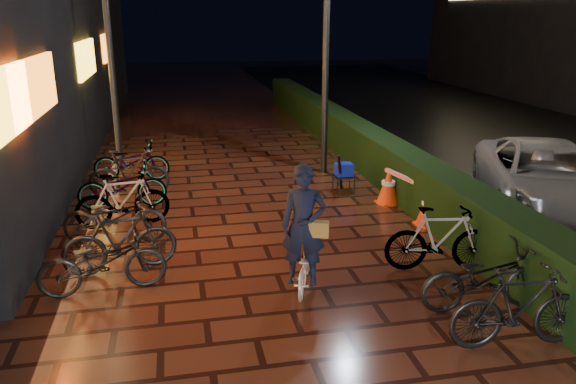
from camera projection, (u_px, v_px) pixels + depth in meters
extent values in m
plane|color=#381911|center=(292.00, 311.00, 7.28)|extent=(80.00, 80.00, 0.00)
cube|color=black|center=(350.00, 137.00, 15.23)|extent=(0.70, 20.00, 1.00)
imported|color=#A5A6AA|center=(546.00, 178.00, 10.81)|extent=(3.77, 5.20, 1.31)
cube|color=yellow|center=(7.00, 102.00, 7.23)|extent=(0.08, 2.00, 0.90)
cube|color=orange|center=(33.00, 88.00, 8.63)|extent=(0.08, 3.00, 0.90)
cube|color=yellow|center=(86.00, 59.00, 14.23)|extent=(0.08, 2.80, 0.90)
cube|color=orange|center=(106.00, 48.00, 18.90)|extent=(0.08, 2.20, 0.90)
cylinder|color=black|center=(326.00, 54.00, 12.80)|extent=(0.16, 0.16, 5.64)
cylinder|color=black|center=(110.00, 53.00, 13.06)|extent=(0.19, 0.19, 5.64)
imported|color=silver|center=(304.00, 265.00, 7.85)|extent=(0.83, 1.33, 0.66)
imported|color=black|center=(304.00, 226.00, 7.57)|extent=(0.71, 0.58, 1.68)
cube|color=olive|center=(318.00, 229.00, 7.54)|extent=(0.32, 0.22, 0.21)
cone|color=#FF290D|center=(429.00, 206.00, 10.16)|extent=(0.46, 0.46, 0.72)
cone|color=#F23B0C|center=(388.00, 186.00, 11.34)|extent=(0.46, 0.46, 0.72)
cube|color=#FF4B0D|center=(428.00, 224.00, 10.26)|extent=(0.46, 0.46, 0.03)
cube|color=#E35D0B|center=(387.00, 202.00, 11.44)|extent=(0.46, 0.46, 0.03)
cube|color=red|center=(409.00, 180.00, 10.65)|extent=(0.38, 1.54, 0.07)
cube|color=black|center=(344.00, 176.00, 12.08)|extent=(0.50, 0.41, 0.04)
cylinder|color=black|center=(337.00, 187.00, 11.94)|extent=(0.03, 0.03, 0.34)
cylinder|color=black|center=(354.00, 186.00, 12.03)|extent=(0.03, 0.03, 0.34)
cylinder|color=black|center=(333.00, 183.00, 12.24)|extent=(0.03, 0.03, 0.34)
cylinder|color=black|center=(350.00, 182.00, 12.32)|extent=(0.03, 0.03, 0.34)
cube|color=#0E1EB7|center=(344.00, 169.00, 12.03)|extent=(0.36, 0.31, 0.26)
cylinder|color=black|center=(340.00, 172.00, 11.88)|extent=(0.23, 0.34, 0.85)
imported|color=black|center=(123.00, 200.00, 10.07)|extent=(1.71, 0.71, 1.00)
imported|color=black|center=(102.00, 262.00, 7.67)|extent=(1.77, 0.80, 0.90)
imported|color=black|center=(120.00, 240.00, 8.28)|extent=(1.72, 0.75, 1.00)
imported|color=black|center=(131.00, 162.00, 12.88)|extent=(1.76, 0.76, 0.90)
imported|color=black|center=(129.00, 173.00, 11.75)|extent=(1.67, 0.49, 1.00)
imported|color=black|center=(114.00, 217.00, 9.37)|extent=(1.77, 0.78, 0.90)
imported|color=black|center=(122.00, 186.00, 11.05)|extent=(1.74, 0.68, 0.90)
imported|color=black|center=(485.00, 278.00, 7.22)|extent=(1.74, 0.68, 0.90)
imported|color=black|center=(520.00, 308.00, 6.37)|extent=(1.70, 0.60, 1.00)
imported|color=black|center=(440.00, 239.00, 8.33)|extent=(1.72, 0.74, 1.00)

